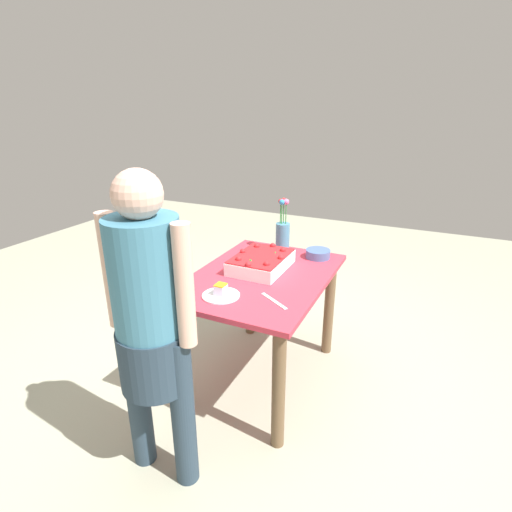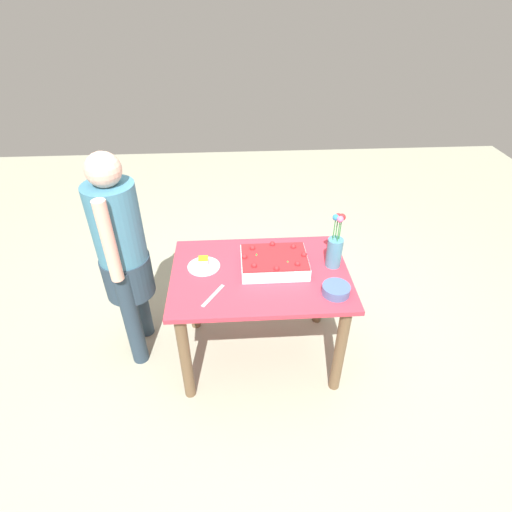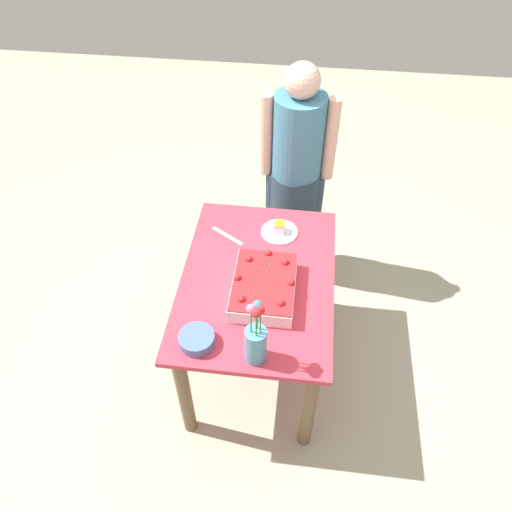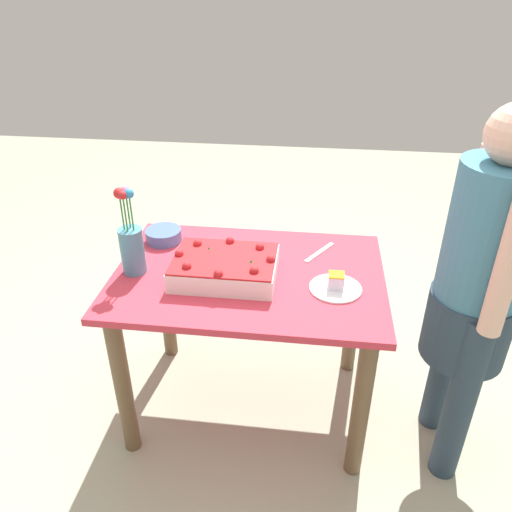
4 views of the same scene
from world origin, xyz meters
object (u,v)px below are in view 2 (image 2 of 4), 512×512
at_px(cake_knife, 213,296).
at_px(serving_plate_with_slice, 204,265).
at_px(fruit_bowl, 336,290).
at_px(person_standing, 122,251).
at_px(flower_vase, 335,249).
at_px(sheet_cake, 274,262).

bearing_deg(cake_knife, serving_plate_with_slice, 45.43).
relative_size(fruit_bowl, person_standing, 0.11).
distance_m(serving_plate_with_slice, person_standing, 0.51).
xyz_separation_m(flower_vase, person_standing, (-1.32, 0.09, -0.02)).
height_order(sheet_cake, person_standing, person_standing).
distance_m(flower_vase, person_standing, 1.32).
height_order(serving_plate_with_slice, flower_vase, flower_vase).
bearing_deg(cake_knife, flower_vase, -39.29).
bearing_deg(person_standing, flower_vase, -3.78).
xyz_separation_m(sheet_cake, serving_plate_with_slice, (-0.44, 0.04, -0.03)).
bearing_deg(serving_plate_with_slice, person_standing, 173.65).
height_order(serving_plate_with_slice, person_standing, person_standing).
xyz_separation_m(serving_plate_with_slice, person_standing, (-0.50, 0.06, 0.09)).
relative_size(cake_knife, flower_vase, 0.58).
bearing_deg(sheet_cake, flower_vase, 0.91).
relative_size(sheet_cake, flower_vase, 1.12).
height_order(sheet_cake, cake_knife, sheet_cake).
relative_size(serving_plate_with_slice, person_standing, 0.14).
distance_m(sheet_cake, flower_vase, 0.38).
bearing_deg(person_standing, serving_plate_with_slice, -6.35).
xyz_separation_m(serving_plate_with_slice, cake_knife, (0.07, -0.28, -0.02)).
distance_m(fruit_bowl, person_standing, 1.33).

